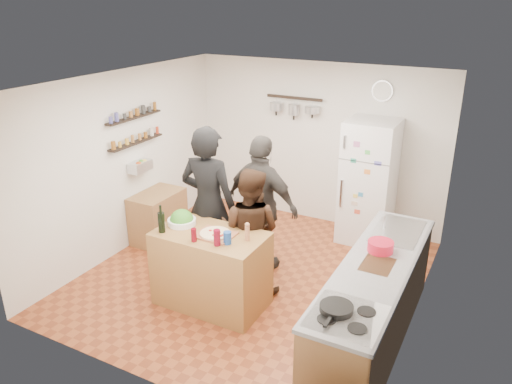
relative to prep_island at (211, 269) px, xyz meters
The scene contains 26 objects.
room_shell 1.37m from the prep_island, 82.30° to the left, with size 4.20×4.20×4.20m.
prep_island is the anchor object (origin of this frame).
pizza_board 0.47m from the prep_island, 14.04° to the right, with size 0.42×0.34×0.02m, color #975637.
pizza 0.49m from the prep_island, 14.04° to the right, with size 0.34×0.34×0.02m, color #D9B88F.
salad_bowl 0.65m from the prep_island, behind, with size 0.33×0.33×0.07m, color white.
wine_bottle 0.79m from the prep_island, 156.25° to the right, with size 0.08×0.08×0.24m, color black.
wine_glass_near 0.58m from the prep_island, 101.77° to the right, with size 0.06×0.06×0.15m, color #5A0710.
wine_glass_far 0.62m from the prep_island, 42.27° to the right, with size 0.07×0.07×0.18m, color #600819.
pepper_mill 0.70m from the prep_island, ahead, with size 0.05×0.05×0.17m, color #AE6F49.
salt_canister 0.62m from the prep_island, 21.80° to the right, with size 0.09×0.09×0.14m, color navy.
person_left 0.81m from the prep_island, 124.09° to the left, with size 0.73×0.48×2.00m, color black.
person_center 0.63m from the prep_island, 62.38° to the left, with size 0.76×0.60×1.57m, color black.
person_back 1.10m from the prep_island, 82.11° to the left, with size 1.06×0.44×1.81m, color #2D2A28.
counter_run 1.86m from the prep_island, ahead, with size 0.63×2.63×0.90m, color #9E7042.
stove_top 2.06m from the prep_island, 22.85° to the right, with size 0.60×0.62×0.02m, color white.
skillet 1.97m from the prep_island, 23.30° to the right, with size 0.29×0.29×0.06m, color black.
sink 2.16m from the prep_island, 28.88° to the left, with size 0.50×0.80×0.03m, color silver.
cutting_board 1.91m from the prep_island, ahead, with size 0.30×0.40×0.02m, color brown.
red_bowl 1.93m from the prep_island, 14.44° to the left, with size 0.27×0.27×0.11m, color red.
fridge 2.74m from the prep_island, 66.00° to the left, with size 0.70×0.68×1.80m, color white.
wall_clock 3.45m from the prep_island, 68.56° to the left, with size 0.30×0.30×0.03m, color silver.
spice_shelf_lower 2.26m from the prep_island, 152.66° to the left, with size 0.12×1.00×0.03m, color black.
spice_shelf_upper 2.44m from the prep_island, 152.66° to the left, with size 0.12×1.00×0.03m, color black.
produce_basket 2.10m from the prep_island, 152.26° to the left, with size 0.18×0.35×0.14m, color silver.
side_table 1.90m from the prep_island, 147.02° to the left, with size 0.50×0.80×0.73m, color #9F7742.
pot_rack 3.11m from the prep_island, 94.21° to the left, with size 0.90×0.04×0.04m, color black.
Camera 1 is at (2.65, -4.92, 3.41)m, focal length 35.00 mm.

